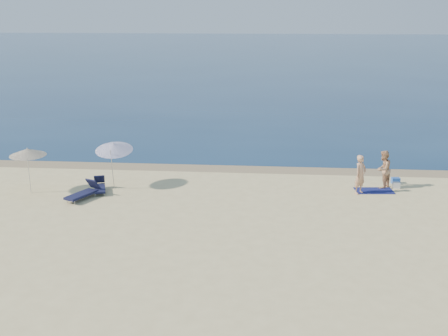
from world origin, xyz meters
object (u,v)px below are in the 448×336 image
Objects in this scene: person_right at (383,169)px; umbrella_near at (114,147)px; person_left at (360,175)px; blue_cooler at (396,181)px.

umbrella_near is at bearing -50.56° from person_right.
umbrella_near reaches higher than person_left.
umbrella_near is (-13.64, -1.73, 1.84)m from blue_cooler.
person_right is 1.36m from blue_cooler.
person_left is 2.79m from blue_cooler.
person_left is 4.62× the size of blue_cooler.
person_left reaches higher than blue_cooler.
blue_cooler is 13.87m from umbrella_near.
person_left is at bearing -145.79° from blue_cooler.
blue_cooler is 0.17× the size of umbrella_near.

